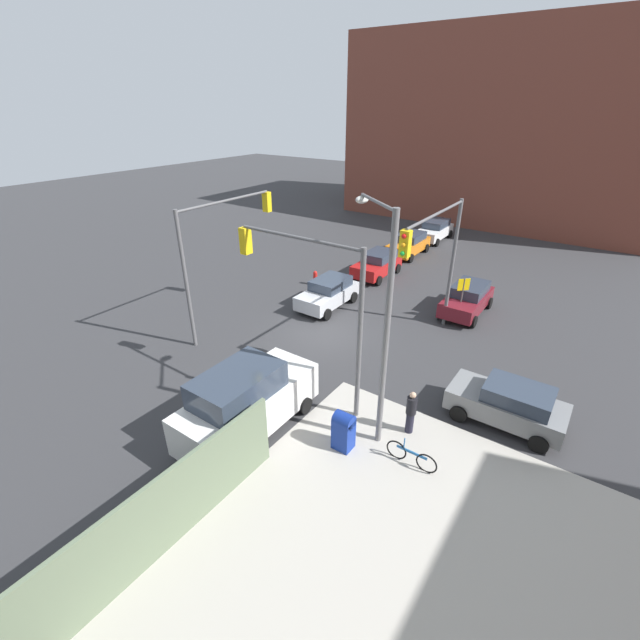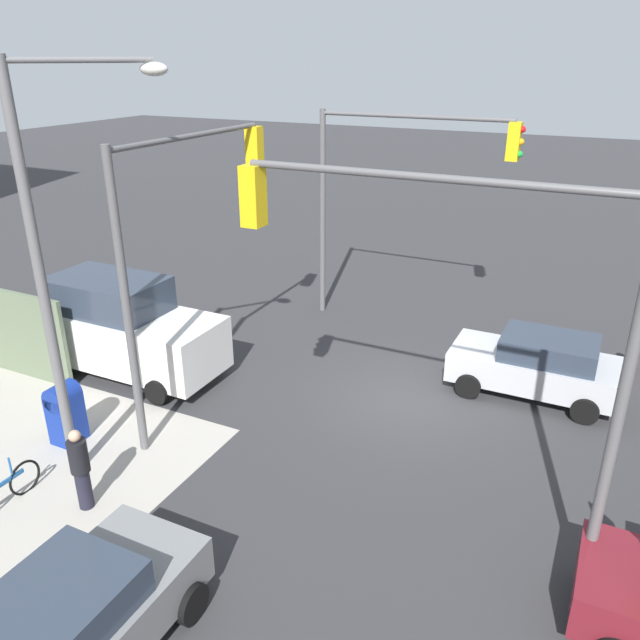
% 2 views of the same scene
% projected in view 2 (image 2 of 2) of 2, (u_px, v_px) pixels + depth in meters
% --- Properties ---
extents(ground_plane, '(120.00, 120.00, 0.00)m').
position_uv_depth(ground_plane, '(406.00, 400.00, 15.63)').
color(ground_plane, '#333335').
extents(traffic_signal_nw_corner, '(6.29, 0.36, 6.50)m').
position_uv_depth(traffic_signal_nw_corner, '(458.00, 296.00, 9.24)').
color(traffic_signal_nw_corner, '#59595B').
rests_on(traffic_signal_nw_corner, ground).
extents(traffic_signal_se_corner, '(6.02, 0.36, 6.50)m').
position_uv_depth(traffic_signal_se_corner, '(393.00, 177.00, 18.40)').
color(traffic_signal_se_corner, '#59595B').
rests_on(traffic_signal_se_corner, ground).
extents(traffic_signal_ne_corner, '(0.36, 5.42, 6.50)m').
position_uv_depth(traffic_signal_ne_corner, '(185.00, 221.00, 13.62)').
color(traffic_signal_ne_corner, '#59595B').
rests_on(traffic_signal_ne_corner, ground).
extents(street_lamp_corner, '(1.86, 2.17, 8.00)m').
position_uv_depth(street_lamp_corner, '(58.00, 252.00, 11.24)').
color(street_lamp_corner, slate).
rests_on(street_lamp_corner, ground).
extents(mailbox_blue, '(0.56, 0.64, 1.43)m').
position_uv_depth(mailbox_blue, '(65.00, 411.00, 13.70)').
color(mailbox_blue, navy).
rests_on(mailbox_blue, ground).
extents(fire_hydrant, '(0.26, 0.26, 0.94)m').
position_uv_depth(fire_hydrant, '(633.00, 355.00, 16.90)').
color(fire_hydrant, red).
rests_on(fire_hydrant, ground).
extents(coupe_gray, '(2.02, 3.98, 1.62)m').
position_uv_depth(coupe_gray, '(69.00, 628.00, 8.42)').
color(coupe_gray, slate).
rests_on(coupe_gray, ground).
extents(hatchback_silver, '(4.03, 2.02, 1.62)m').
position_uv_depth(hatchback_silver, '(536.00, 364.00, 15.60)').
color(hatchback_silver, '#B7BABF').
rests_on(hatchback_silver, ground).
extents(van_white_delivery, '(5.40, 2.32, 2.62)m').
position_uv_depth(van_white_delivery, '(122.00, 327.00, 16.63)').
color(van_white_delivery, white).
rests_on(van_white_delivery, ground).
extents(pedestrian_crossing, '(0.36, 0.36, 1.71)m').
position_uv_depth(pedestrian_crossing, '(80.00, 468.00, 11.60)').
color(pedestrian_crossing, black).
rests_on(pedestrian_crossing, ground).
extents(bicycle_leaning_on_fence, '(0.05, 1.75, 0.97)m').
position_uv_depth(bicycle_leaning_on_fence, '(2.00, 492.00, 11.80)').
color(bicycle_leaning_on_fence, black).
rests_on(bicycle_leaning_on_fence, ground).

